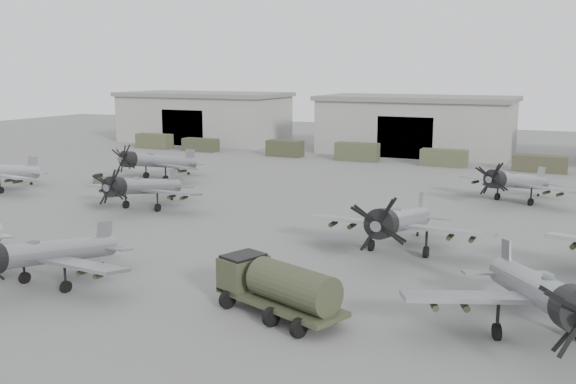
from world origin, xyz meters
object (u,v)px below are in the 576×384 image
(aircraft_far_0, at_px, (154,161))
(aircraft_near_1, at_px, (41,254))
(aircraft_far_1, at_px, (514,181))
(tug_trailer, at_px, (113,182))
(aircraft_mid_2, at_px, (398,221))
(ground_crew, at_px, (110,188))
(aircraft_near_2, at_px, (543,293))
(fuel_tanker, at_px, (278,285))
(aircraft_mid_1, at_px, (140,187))

(aircraft_far_0, bearing_deg, aircraft_near_1, -47.71)
(aircraft_far_1, distance_m, tug_trailer, 41.85)
(aircraft_mid_2, relative_size, ground_crew, 6.56)
(aircraft_near_1, bearing_deg, aircraft_far_1, 62.45)
(aircraft_near_2, relative_size, aircraft_mid_2, 0.99)
(aircraft_far_1, distance_m, fuel_tanker, 36.31)
(aircraft_near_2, bearing_deg, aircraft_near_1, 166.47)
(aircraft_near_2, height_order, ground_crew, aircraft_near_2)
(aircraft_near_2, xyz_separation_m, ground_crew, (-41.39, 18.85, -1.38))
(fuel_tanker, xyz_separation_m, tug_trailer, (-32.83, 26.36, -1.18))
(aircraft_near_2, distance_m, aircraft_mid_2, 15.09)
(aircraft_mid_1, bearing_deg, aircraft_mid_2, -10.14)
(aircraft_near_1, bearing_deg, tug_trailer, 126.45)
(aircraft_far_1, distance_m, ground_crew, 39.51)
(aircraft_near_1, xyz_separation_m, aircraft_near_2, (26.92, 4.24, 0.29))
(aircraft_mid_1, height_order, fuel_tanker, aircraft_mid_1)
(aircraft_mid_1, relative_size, fuel_tanker, 1.47)
(aircraft_far_0, distance_m, aircraft_far_1, 39.32)
(aircraft_far_1, bearing_deg, aircraft_near_2, -58.29)
(fuel_tanker, bearing_deg, aircraft_mid_1, 162.57)
(aircraft_mid_1, bearing_deg, tug_trailer, 139.48)
(aircraft_mid_2, height_order, tug_trailer, aircraft_mid_2)
(ground_crew, bearing_deg, aircraft_far_0, 30.58)
(aircraft_mid_1, height_order, aircraft_far_0, aircraft_far_0)
(tug_trailer, distance_m, ground_crew, 6.59)
(ground_crew, bearing_deg, fuel_tanker, -108.08)
(tug_trailer, bearing_deg, aircraft_mid_2, -21.21)
(aircraft_near_2, height_order, aircraft_mid_1, aircraft_near_2)
(aircraft_near_1, bearing_deg, aircraft_mid_2, 45.89)
(aircraft_mid_2, distance_m, aircraft_far_1, 22.46)
(aircraft_far_1, bearing_deg, aircraft_mid_2, -80.03)
(tug_trailer, relative_size, ground_crew, 3.28)
(aircraft_near_1, relative_size, ground_crew, 5.80)
(aircraft_near_1, height_order, aircraft_mid_2, aircraft_mid_2)
(aircraft_mid_2, relative_size, tug_trailer, 2.00)
(fuel_tanker, height_order, tug_trailer, fuel_tanker)
(aircraft_far_1, bearing_deg, aircraft_mid_1, -126.06)
(aircraft_near_1, distance_m, aircraft_near_2, 27.26)
(aircraft_far_0, xyz_separation_m, aircraft_far_1, (39.14, 3.79, -0.09))
(aircraft_mid_1, xyz_separation_m, aircraft_far_0, (-8.65, 13.86, 0.06))
(aircraft_near_1, xyz_separation_m, aircraft_far_1, (22.36, 37.37, 0.03))
(aircraft_mid_2, bearing_deg, aircraft_near_1, -136.58)
(aircraft_near_1, height_order, aircraft_mid_1, aircraft_mid_1)
(aircraft_near_1, relative_size, aircraft_mid_1, 0.98)
(aircraft_far_0, height_order, tug_trailer, aircraft_far_0)
(aircraft_near_2, distance_m, fuel_tanker, 12.78)
(aircraft_near_1, relative_size, tug_trailer, 1.77)
(aircraft_near_2, xyz_separation_m, tug_trailer, (-45.39, 24.07, -1.88))
(aircraft_mid_1, xyz_separation_m, aircraft_far_1, (30.49, 17.66, -0.03))
(aircraft_mid_2, height_order, aircraft_far_0, aircraft_mid_2)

